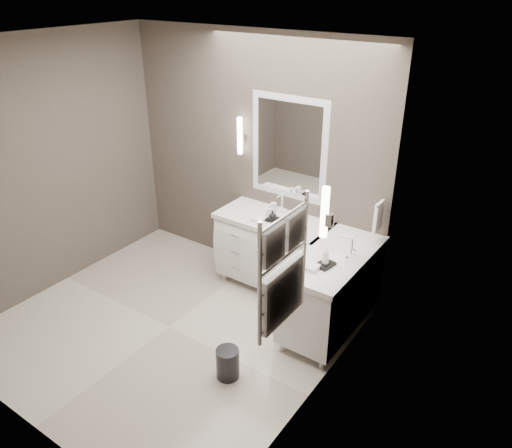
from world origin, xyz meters
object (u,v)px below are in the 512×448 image
Objects in this scene: vanity_right at (332,287)px; towel_ladder at (282,275)px; waste_bin at (228,363)px; vanity_back at (273,248)px.

vanity_right is 1.38× the size of towel_ladder.
towel_ladder reaches higher than waste_bin.
vanity_right is (0.88, -0.33, 0.00)m from vanity_back.
vanity_right reaches higher than waste_bin.
waste_bin is (-0.65, 0.20, -1.25)m from towel_ladder.
vanity_right is at bearing -20.38° from vanity_back.
towel_ladder is at bearing -80.16° from vanity_right.
vanity_back is 1.00× the size of vanity_right.
vanity_right is at bearing 99.84° from towel_ladder.
vanity_back is 2.16m from towel_ladder.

